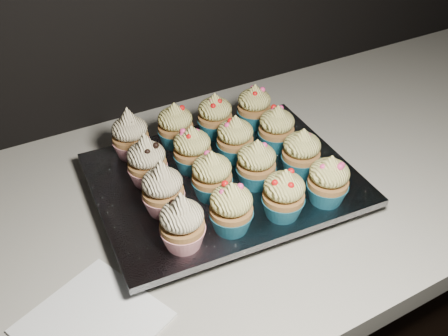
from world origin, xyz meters
name	(u,v)px	position (x,y,z in m)	size (l,w,h in m)	color
cabinet	(263,327)	(0.00, 1.70, 0.43)	(2.40, 0.60, 0.86)	black
worktop	(275,178)	(0.00, 1.70, 0.88)	(2.44, 0.64, 0.04)	beige
napkin	(93,323)	(-0.38, 1.55, 0.90)	(0.15, 0.15, 0.00)	white
baking_tray	(224,187)	(-0.11, 1.69, 0.91)	(0.38, 0.29, 0.02)	black
foil_lining	(224,179)	(-0.11, 1.69, 0.93)	(0.41, 0.32, 0.01)	silver
cupcake_0	(182,223)	(-0.23, 1.59, 0.97)	(0.06, 0.06, 0.10)	#B6192D
cupcake_1	(231,208)	(-0.16, 1.58, 0.97)	(0.06, 0.06, 0.08)	#1A647C
cupcake_2	(284,195)	(-0.08, 1.57, 0.97)	(0.06, 0.06, 0.08)	#1A647C
cupcake_3	(328,181)	(0.00, 1.56, 0.97)	(0.06, 0.06, 0.08)	#1A647C
cupcake_4	(163,189)	(-0.23, 1.66, 0.97)	(0.06, 0.06, 0.10)	#B6192D
cupcake_5	(212,176)	(-0.15, 1.66, 0.97)	(0.06, 0.06, 0.08)	#1A647C
cupcake_6	(256,164)	(-0.07, 1.65, 0.97)	(0.06, 0.06, 0.08)	#1A647C
cupcake_7	(301,153)	(0.00, 1.64, 0.97)	(0.06, 0.06, 0.08)	#1A647C
cupcake_8	(147,162)	(-0.22, 1.74, 0.97)	(0.06, 0.06, 0.10)	#B6192D
cupcake_9	(192,150)	(-0.15, 1.73, 0.97)	(0.06, 0.06, 0.08)	#1A647C
cupcake_10	(235,139)	(-0.07, 1.73, 0.97)	(0.06, 0.06, 0.08)	#1A647C
cupcake_11	(277,129)	(0.01, 1.72, 0.97)	(0.06, 0.06, 0.08)	#1A647C
cupcake_12	(130,135)	(-0.22, 1.82, 0.97)	(0.06, 0.06, 0.10)	#B6192D
cupcake_13	(175,126)	(-0.14, 1.81, 0.97)	(0.06, 0.06, 0.08)	#1A647C
cupcake_14	(215,116)	(-0.06, 1.81, 0.97)	(0.06, 0.06, 0.08)	#1A647C
cupcake_15	(254,107)	(0.01, 1.80, 0.97)	(0.06, 0.06, 0.08)	#1A647C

